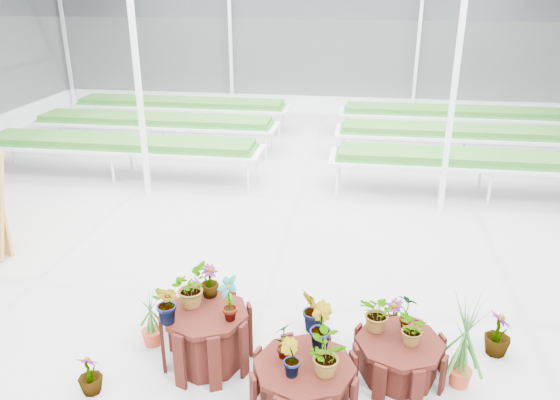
# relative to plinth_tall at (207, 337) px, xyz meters

# --- Properties ---
(ground_plane) EXTENTS (24.00, 24.00, 0.00)m
(ground_plane) POSITION_rel_plinth_tall_xyz_m (0.26, 1.14, -0.35)
(ground_plane) COLOR gray
(ground_plane) RESTS_ON ground
(greenhouse_shell) EXTENTS (18.00, 24.00, 4.50)m
(greenhouse_shell) POSITION_rel_plinth_tall_xyz_m (0.26, 1.14, 1.90)
(greenhouse_shell) COLOR white
(greenhouse_shell) RESTS_ON ground
(steel_frame) EXTENTS (18.00, 24.00, 4.50)m
(steel_frame) POSITION_rel_plinth_tall_xyz_m (0.26, 1.14, 1.90)
(steel_frame) COLOR silver
(steel_frame) RESTS_ON ground
(nursery_benches) EXTENTS (16.00, 7.00, 0.84)m
(nursery_benches) POSITION_rel_plinth_tall_xyz_m (0.26, 8.34, 0.07)
(nursery_benches) COLOR silver
(nursery_benches) RESTS_ON ground
(plinth_tall) EXTENTS (1.35, 1.35, 0.70)m
(plinth_tall) POSITION_rel_plinth_tall_xyz_m (0.00, 0.00, 0.00)
(plinth_tall) COLOR #35100B
(plinth_tall) RESTS_ON ground
(plinth_mid) EXTENTS (1.37, 1.37, 0.57)m
(plinth_mid) POSITION_rel_plinth_tall_xyz_m (1.20, -0.60, -0.06)
(plinth_mid) COLOR #35100B
(plinth_mid) RESTS_ON ground
(plinth_low) EXTENTS (1.31, 1.31, 0.46)m
(plinth_low) POSITION_rel_plinth_tall_xyz_m (2.20, 0.10, -0.12)
(plinth_low) COLOR #35100B
(plinth_low) RESTS_ON ground
(nursery_plants) EXTENTS (4.86, 2.78, 1.29)m
(nursery_plants) POSITION_rel_plinth_tall_xyz_m (1.02, 0.14, 0.20)
(nursery_plants) COLOR #2B5F20
(nursery_plants) RESTS_ON ground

